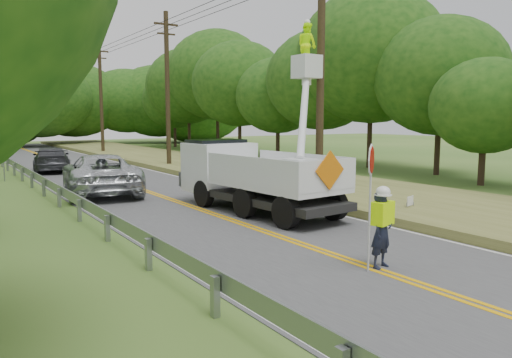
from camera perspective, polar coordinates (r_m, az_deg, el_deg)
ground at (r=10.26m, az=19.19°, el=-11.87°), size 140.00×140.00×0.00m
road at (r=21.54m, az=-11.79°, el=-1.73°), size 7.20×96.00×0.03m
guardrail at (r=21.24m, az=-22.87°, el=-0.79°), size 0.18×48.00×0.77m
utility_poles at (r=26.25m, az=-4.19°, el=11.47°), size 1.60×43.30×10.00m
tall_grass_verge at (r=24.98m, az=3.51°, el=-0.06°), size 7.00×96.00×0.30m
treeline_right at (r=39.88m, az=3.01°, el=11.70°), size 10.90×53.01×12.10m
treeline_horizon at (r=62.37m, az=-26.40°, el=8.44°), size 57.83×13.91×11.97m
flagger at (r=10.95m, az=14.48°, el=-5.11°), size 1.07×0.52×2.72m
bucket_truck at (r=17.79m, az=-1.01°, el=1.60°), size 4.59×7.15×6.83m
suv_silver at (r=22.07m, az=-17.72°, el=0.57°), size 3.82×6.58×1.72m
suv_darkgrey at (r=32.58m, az=-22.79°, el=2.15°), size 2.93×5.37×1.48m
stop_sign_permanent at (r=28.43m, az=-27.48°, el=2.86°), size 0.47×0.22×2.37m
yard_sign at (r=17.25m, az=17.58°, el=-2.55°), size 0.44×0.16×0.66m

